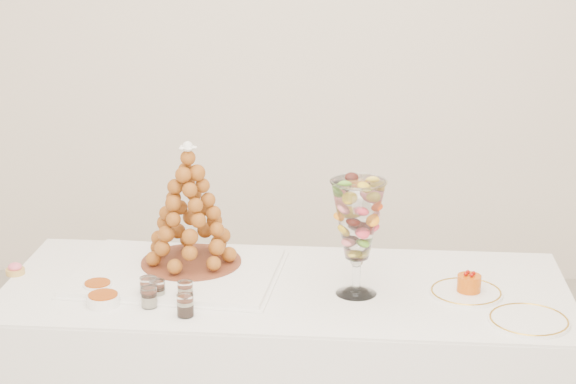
{
  "coord_description": "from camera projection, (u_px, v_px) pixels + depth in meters",
  "views": [
    {
      "loc": [
        0.12,
        -2.56,
        1.87
      ],
      "look_at": [
        -0.0,
        0.22,
        1.0
      ],
      "focal_mm": 60.0,
      "sensor_mm": 36.0,
      "label": 1
    }
  ],
  "objects": [
    {
      "name": "buffet_table",
      "position": [
        286.0,
        382.0,
        3.14
      ],
      "size": [
        1.82,
        0.79,
        0.68
      ],
      "rotation": [
        0.0,
        0.0,
        -0.04
      ],
      "color": "white",
      "rests_on": "ground"
    },
    {
      "name": "lace_tray",
      "position": [
        177.0,
        273.0,
        3.12
      ],
      "size": [
        0.68,
        0.54,
        0.02
      ],
      "primitive_type": "cube",
      "rotation": [
        0.0,
        0.0,
        -0.11
      ],
      "color": "white",
      "rests_on": "buffet_table"
    },
    {
      "name": "macaron_vase",
      "position": [
        358.0,
        221.0,
        2.91
      ],
      "size": [
        0.17,
        0.17,
        0.36
      ],
      "color": "white",
      "rests_on": "buffet_table"
    },
    {
      "name": "cake_plate",
      "position": [
        466.0,
        293.0,
        2.97
      ],
      "size": [
        0.22,
        0.22,
        0.01
      ],
      "primitive_type": "cylinder",
      "color": "white",
      "rests_on": "buffet_table"
    },
    {
      "name": "spare_plate",
      "position": [
        529.0,
        321.0,
        2.78
      ],
      "size": [
        0.23,
        0.23,
        0.01
      ],
      "primitive_type": "cylinder",
      "color": "white",
      "rests_on": "buffet_table"
    },
    {
      "name": "pink_tart",
      "position": [
        15.0,
        269.0,
        3.13
      ],
      "size": [
        0.06,
        0.06,
        0.04
      ],
      "color": "tan",
      "rests_on": "buffet_table"
    },
    {
      "name": "verrine_a",
      "position": [
        149.0,
        288.0,
        2.93
      ],
      "size": [
        0.06,
        0.06,
        0.07
      ],
      "primitive_type": "cylinder",
      "rotation": [
        0.0,
        0.0,
        -0.23
      ],
      "color": "white",
      "rests_on": "buffet_table"
    },
    {
      "name": "verrine_b",
      "position": [
        157.0,
        290.0,
        2.92
      ],
      "size": [
        0.06,
        0.06,
        0.06
      ],
      "primitive_type": "cylinder",
      "rotation": [
        0.0,
        0.0,
        -0.26
      ],
      "color": "white",
      "rests_on": "buffet_table"
    },
    {
      "name": "verrine_c",
      "position": [
        185.0,
        291.0,
        2.92
      ],
      "size": [
        0.05,
        0.05,
        0.06
      ],
      "primitive_type": "cylinder",
      "rotation": [
        0.0,
        0.0,
        0.01
      ],
      "color": "white",
      "rests_on": "buffet_table"
    },
    {
      "name": "verrine_d",
      "position": [
        149.0,
        297.0,
        2.88
      ],
      "size": [
        0.06,
        0.06,
        0.06
      ],
      "primitive_type": "cylinder",
      "rotation": [
        0.0,
        0.0,
        0.2
      ],
      "color": "white",
      "rests_on": "buffet_table"
    },
    {
      "name": "verrine_e",
      "position": [
        185.0,
        305.0,
        2.81
      ],
      "size": [
        0.06,
        0.06,
        0.07
      ],
      "primitive_type": "cylinder",
      "rotation": [
        0.0,
        0.0,
        0.29
      ],
      "color": "white",
      "rests_on": "buffet_table"
    },
    {
      "name": "ramekin_back",
      "position": [
        98.0,
        288.0,
        2.99
      ],
      "size": [
        0.09,
        0.09,
        0.03
      ],
      "primitive_type": "cylinder",
      "color": "white",
      "rests_on": "buffet_table"
    },
    {
      "name": "ramekin_front",
      "position": [
        103.0,
        300.0,
        2.9
      ],
      "size": [
        0.1,
        0.1,
        0.03
      ],
      "primitive_type": "cylinder",
      "color": "white",
      "rests_on": "buffet_table"
    },
    {
      "name": "croquembouche",
      "position": [
        189.0,
        205.0,
        3.11
      ],
      "size": [
        0.33,
        0.33,
        0.41
      ],
      "rotation": [
        0.0,
        0.0,
        0.2
      ],
      "color": "brown",
      "rests_on": "lace_tray"
    },
    {
      "name": "mousse_cake",
      "position": [
        469.0,
        283.0,
        2.97
      ],
      "size": [
        0.07,
        0.07,
        0.06
      ],
      "color": "#CB5309",
      "rests_on": "cake_plate"
    }
  ]
}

